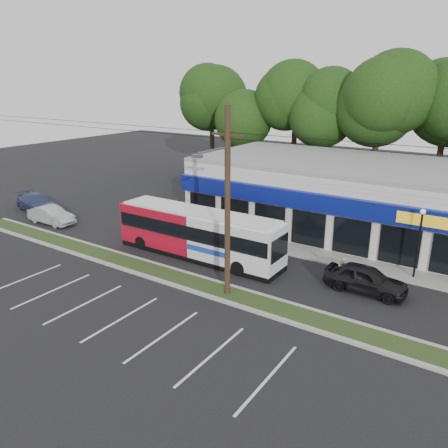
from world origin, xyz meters
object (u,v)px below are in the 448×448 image
lamp_post (419,236)px  car_blue (37,203)px  car_silver (51,215)px  utility_pole (224,198)px  pedestrian_b (342,270)px  metrobus (198,233)px  pedestrian_a (275,236)px  car_dark (366,279)px

lamp_post → car_blue: size_ratio=0.84×
car_silver → car_blue: bearing=67.4°
utility_pole → pedestrian_b: utility_pole is taller
metrobus → pedestrian_a: bearing=48.1°
pedestrian_a → metrobus: bearing=4.0°
car_silver → car_blue: car_blue is taller
pedestrian_a → car_dark: bearing=112.7°
lamp_post → car_silver: size_ratio=0.99×
pedestrian_a → car_silver: bearing=-28.7°
lamp_post → pedestrian_b: bearing=-140.3°
pedestrian_a → pedestrian_b: pedestrian_a is taller
car_dark → pedestrian_a: 7.72m
pedestrian_a → car_blue: bearing=-35.6°
car_blue → pedestrian_a: (22.00, 3.40, 0.17)m
metrobus → pedestrian_b: (9.17, 1.50, -0.92)m
car_silver → pedestrian_a: 18.43m
car_dark → car_blue: (-29.11, -0.40, -0.02)m
metrobus → utility_pole: bearing=-39.5°
car_dark → car_silver: (-24.85, -2.00, -0.05)m
metrobus → car_dark: bearing=5.1°
metrobus → car_dark: (10.66, 1.00, -0.92)m
car_dark → pedestrian_b: bearing=72.1°
metrobus → pedestrian_b: 9.34m
lamp_post → car_dark: size_ratio=0.95×
utility_pole → lamp_post: (8.17, 7.87, -2.74)m
car_silver → utility_pole: bearing=-100.0°
pedestrian_b → car_silver: bearing=14.3°
pedestrian_a → lamp_post: bearing=137.5°
pedestrian_a → pedestrian_b: bearing=111.6°
metrobus → pedestrian_a: size_ratio=6.47×
pedestrian_b → metrobus: bearing=17.5°
metrobus → pedestrian_b: bearing=9.0°
lamp_post → car_blue: bearing=-173.2°
car_silver → pedestrian_a: pedestrian_a is taller
lamp_post → pedestrian_a: lamp_post is taller
utility_pole → car_silver: (-18.57, 2.57, -4.71)m
lamp_post → pedestrian_a: bearing=-178.1°
lamp_post → metrobus: size_ratio=0.36×
car_dark → metrobus: bearing=96.1°
lamp_post → utility_pole: bearing=-136.1°
utility_pole → metrobus: utility_pole is taller
car_silver → car_blue: size_ratio=0.85×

